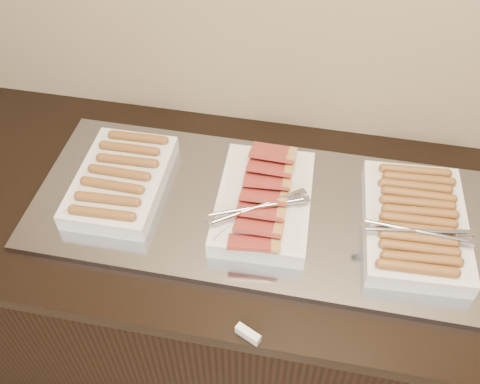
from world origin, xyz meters
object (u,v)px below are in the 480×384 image
at_px(warming_tray, 258,210).
at_px(dish_left, 121,180).
at_px(counter, 257,299).
at_px(dish_center, 264,201).
at_px(dish_right, 415,223).

height_order(warming_tray, dish_left, dish_left).
distance_m(counter, dish_center, 0.50).
distance_m(dish_left, dish_right, 0.78).
relative_size(dish_left, dish_right, 0.89).
relative_size(dish_center, dish_right, 0.99).
bearing_deg(dish_left, warming_tray, -0.76).
xyz_separation_m(dish_left, dish_right, (0.78, -0.00, 0.00)).
bearing_deg(dish_left, counter, -0.76).
relative_size(warming_tray, dish_left, 3.46).
bearing_deg(counter, dish_left, 180.00).
height_order(counter, dish_left, dish_left).
height_order(warming_tray, dish_center, dish_center).
xyz_separation_m(dish_left, dish_center, (0.39, -0.00, 0.00)).
height_order(warming_tray, dish_right, dish_right).
height_order(dish_left, dish_center, dish_center).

